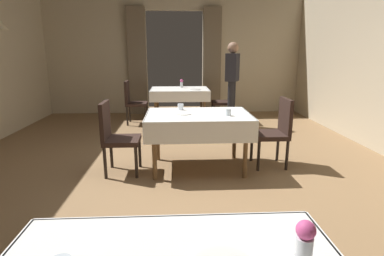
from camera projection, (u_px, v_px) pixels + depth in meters
The scene contains 15 objects.
ground at pixel (176, 173), 3.98m from camera, with size 10.08×10.08×0.00m, color olive.
wall_back at pixel (175, 52), 7.67m from camera, with size 6.40×0.27×3.00m.
dining_table_mid at pixel (198, 121), 4.01m from camera, with size 1.35×0.95×0.75m.
dining_table_far at pixel (180, 93), 6.71m from camera, with size 1.26×0.96×0.75m.
chair_mid_right at pixel (276, 129), 4.16m from camera, with size 0.44×0.44×0.93m.
chair_mid_left at pixel (115, 134), 3.89m from camera, with size 0.44×0.44×0.93m.
chair_far_right at pixel (225, 99), 6.80m from camera, with size 0.44×0.44×0.93m.
chair_far_left at pixel (133, 100), 6.63m from camera, with size 0.44×0.44×0.93m.
flower_vase_near at pixel (304, 246), 1.09m from camera, with size 0.07×0.07×0.21m.
glass_mid_a at pixel (181, 107), 4.24m from camera, with size 0.08×0.08×0.08m, color silver.
plate_mid_b at pixel (184, 114), 3.95m from camera, with size 0.19×0.19×0.01m, color white.
glass_mid_c at pixel (228, 112), 3.85m from camera, with size 0.07×0.07×0.08m, color silver.
flower_vase_far at pixel (182, 83), 6.87m from camera, with size 0.07×0.07×0.19m.
plate_far_b at pixel (195, 89), 6.51m from camera, with size 0.23×0.23×0.01m, color white.
person_waiter_by_doorway at pixel (232, 77), 6.26m from camera, with size 0.34×0.42×1.72m.
Camera 1 is at (0.01, -3.73, 1.53)m, focal length 28.79 mm.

